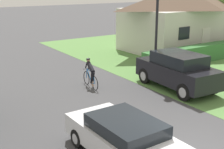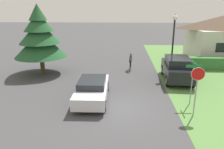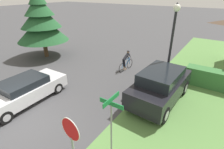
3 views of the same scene
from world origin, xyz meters
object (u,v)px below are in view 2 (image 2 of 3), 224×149
object	(u,v)px
sedan_left_lane	(92,89)
stop_sign	(197,82)
cyclist	(130,63)
street_lamp	(174,35)
parked_suv_right	(177,69)
street_name_sign	(193,76)
conifer_tall_near	(40,37)

from	to	relation	value
sedan_left_lane	stop_sign	xyz separation A→B (m)	(5.77, -1.93, 1.24)
cyclist	street_lamp	distance (m)	4.53
parked_suv_right	street_name_sign	size ratio (longest dim) A/B	1.78
sedan_left_lane	parked_suv_right	distance (m)	7.47
street_lamp	conifer_tall_near	distance (m)	11.27
stop_sign	street_name_sign	distance (m)	1.57
street_lamp	sedan_left_lane	bearing A→B (deg)	-136.90
stop_sign	street_lamp	bearing A→B (deg)	-86.94
sedan_left_lane	cyclist	bearing A→B (deg)	-22.14
parked_suv_right	street_lamp	bearing A→B (deg)	8.91
conifer_tall_near	street_lamp	bearing A→B (deg)	1.16
conifer_tall_near	sedan_left_lane	bearing A→B (deg)	-46.37
sedan_left_lane	street_lamp	size ratio (longest dim) A/B	0.92
street_name_sign	conifer_tall_near	distance (m)	12.72
sedan_left_lane	stop_sign	world-z (taller)	stop_sign
parked_suv_right	stop_sign	xyz separation A→B (m)	(-0.46, -6.06, 0.96)
parked_suv_right	stop_sign	bearing A→B (deg)	178.91
stop_sign	street_lamp	distance (m)	7.77
cyclist	street_name_sign	bearing A→B (deg)	-149.19
stop_sign	street_lamp	xyz separation A→B (m)	(0.30, 7.62, 1.49)
cyclist	street_lamp	xyz separation A→B (m)	(3.47, -1.11, 2.69)
stop_sign	street_name_sign	xyz separation A→B (m)	(0.25, 1.54, -0.11)
cyclist	stop_sign	bearing A→B (deg)	-154.67
parked_suv_right	street_name_sign	xyz separation A→B (m)	(-0.21, -4.52, 0.85)
conifer_tall_near	cyclist	bearing A→B (deg)	9.73
parked_suv_right	conifer_tall_near	world-z (taller)	conifer_tall_near
stop_sign	conifer_tall_near	bearing A→B (deg)	-28.62
sedan_left_lane	cyclist	xyz separation A→B (m)	(2.60, 6.79, 0.05)
sedan_left_lane	parked_suv_right	bearing A→B (deg)	-57.65
cyclist	parked_suv_right	bearing A→B (deg)	-120.96
street_lamp	street_name_sign	bearing A→B (deg)	-90.52
cyclist	conifer_tall_near	size ratio (longest dim) A/B	0.31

